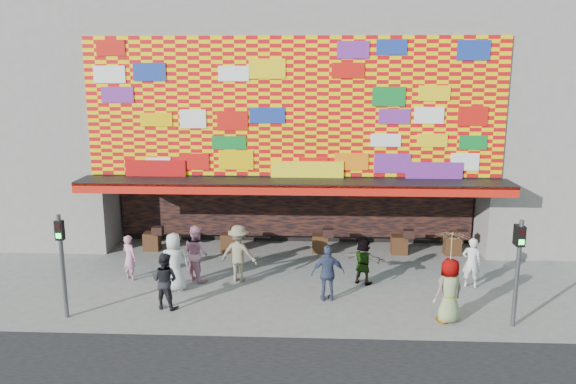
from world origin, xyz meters
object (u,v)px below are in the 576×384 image
Objects in this scene: ped_b at (130,257)px; ped_i at (196,253)px; ped_g at (449,291)px; ped_c at (165,281)px; ped_d at (239,253)px; signal_right at (518,261)px; signal_left at (62,254)px; ped_f at (363,261)px; parasol at (452,248)px; ped_e at (328,273)px; ped_h at (471,263)px; ped_a at (174,262)px.

ped_b is 2.24m from ped_i.
ped_c is at bearing -31.35° from ped_g.
ped_i is (-1.41, 0.00, -0.01)m from ped_d.
signal_right is 8.51m from ped_d.
signal_left is 1.95× the size of ped_f.
signal_left reaches higher than ped_f.
ped_b is 0.99× the size of ped_f.
parasol is (-1.72, 0.20, 0.28)m from signal_right.
ped_e is at bearing 157.82° from parasol.
ped_h is 0.87× the size of ped_i.
parasol is (6.19, -2.81, 1.19)m from ped_d.
ped_a is 1.23× the size of ped_b.
ped_h is 0.89× the size of parasol.
ped_h is at bearing 173.56° from ped_a.
signal_right is 5.33m from ped_e.
ped_a reaches higher than ped_e.
ped_h is (7.51, -0.18, -0.13)m from ped_d.
ped_g reaches higher than ped_f.
ped_b is at bearing 165.49° from signal_right.
ped_d reaches higher than ped_a.
ped_d is 1.41m from ped_i.
ped_a is 4.84m from ped_e.
ped_d is at bearing -51.76° from ped_g.
ped_a is 1.14× the size of ped_h.
signal_left reaches higher than ped_e.
signal_left reaches higher than parasol.
signal_left is 3.46m from ped_a.
ped_i is at bearing 44.28° from signal_left.
ped_d reaches higher than ped_e.
ped_c is at bearing 160.76° from ped_b.
ped_c is at bearing 0.75° from ped_e.
ped_g is at bearing 154.74° from ped_f.
ped_f is at bearing -167.98° from ped_d.
ped_i is (0.46, 2.24, 0.10)m from ped_c.
ped_a is at bearing 166.79° from parasol.
signal_left is 1.60× the size of ped_i.
signal_left is at bearing 46.53° from ped_f.
ped_c is 0.88× the size of ped_d.
ped_a is 1.11× the size of ped_c.
ped_h is (9.42, 0.73, -0.12)m from ped_a.
signal_right reaches higher than ped_b.
ped_d is 1.01× the size of ped_i.
signal_left is at bearing 46.50° from ped_d.
ped_b is (0.86, 2.99, -1.10)m from signal_left.
ped_b is 0.80× the size of ped_d.
signal_right is 9.86m from ped_c.
signal_right reaches higher than ped_g.
ped_g is at bearing 0.00° from parasol.
ped_i reaches higher than ped_b.
ped_b is at bearing -20.92° from ped_e.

